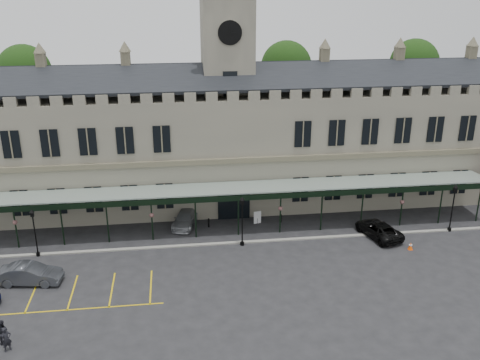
{
  "coord_description": "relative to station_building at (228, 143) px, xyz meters",
  "views": [
    {
      "loc": [
        -5.67,
        -37.99,
        22.78
      ],
      "look_at": [
        0.0,
        6.0,
        6.0
      ],
      "focal_mm": 40.0,
      "sensor_mm": 36.0,
      "label": 1
    }
  ],
  "objects": [
    {
      "name": "car_taxi",
      "position": [
        -4.91,
        -5.91,
        -5.78
      ],
      "size": [
        3.14,
        5.11,
        1.38
      ],
      "primitive_type": "imported",
      "rotation": [
        0.0,
        0.0,
        -0.27
      ],
      "color": "gray",
      "rests_on": "ground"
    },
    {
      "name": "person_b",
      "position": [
        -17.51,
        -22.72,
        -5.58
      ],
      "size": [
        0.89,
        0.71,
        1.78
      ],
      "primitive_type": "imported",
      "rotation": [
        0.0,
        0.0,
        3.18
      ],
      "color": "black",
      "rests_on": "ground"
    },
    {
      "name": "ground",
      "position": [
        0.0,
        -15.91,
        -6.47
      ],
      "size": [
        140.0,
        140.0,
        0.0
      ],
      "primitive_type": "plane",
      "color": "black"
    },
    {
      "name": "car_left_b",
      "position": [
        -17.5,
        -15.12,
        -5.65
      ],
      "size": [
        5.17,
        2.37,
        1.64
      ],
      "primitive_type": "imported",
      "rotation": [
        0.0,
        0.0,
        1.44
      ],
      "color": "#37393F",
      "rests_on": "ground"
    },
    {
      "name": "tree_behind_right",
      "position": [
        24.0,
        9.09,
        6.35
      ],
      "size": [
        6.0,
        6.0,
        16.0
      ],
      "color": "#332314",
      "rests_on": "ground"
    },
    {
      "name": "station_building",
      "position": [
        0.0,
        0.0,
        0.0
      ],
      "size": [
        60.0,
        10.36,
        17.3
      ],
      "color": "slate",
      "rests_on": "ground"
    },
    {
      "name": "canopy",
      "position": [
        0.0,
        -8.45,
        -4.06
      ],
      "size": [
        50.0,
        4.1,
        4.3
      ],
      "color": "#8C9E93",
      "rests_on": "ground"
    },
    {
      "name": "sign_board",
      "position": [
        2.18,
        -6.46,
        -5.84
      ],
      "size": [
        0.75,
        0.19,
        1.29
      ],
      "rotation": [
        0.0,
        0.0,
        0.19
      ],
      "color": "black",
      "rests_on": "ground"
    },
    {
      "name": "parking_markings",
      "position": [
        -14.0,
        -17.41,
        -6.47
      ],
      "size": [
        16.0,
        6.0,
        0.01
      ],
      "primitive_type": null,
      "color": "gold",
      "rests_on": "ground"
    },
    {
      "name": "tree_behind_left",
      "position": [
        -22.0,
        9.09,
        6.35
      ],
      "size": [
        6.0,
        6.0,
        16.0
      ],
      "color": "#332314",
      "rests_on": "ground"
    },
    {
      "name": "lamp_post_left",
      "position": [
        -17.92,
        -10.54,
        -3.83
      ],
      "size": [
        0.42,
        0.42,
        4.45
      ],
      "color": "black",
      "rests_on": "ground"
    },
    {
      "name": "clock_tower",
      "position": [
        0.0,
        0.09,
        6.64
      ],
      "size": [
        5.6,
        5.6,
        24.8
      ],
      "color": "slate",
      "rests_on": "ground"
    },
    {
      "name": "lamp_post_mid",
      "position": [
        0.08,
        -10.85,
        -3.64
      ],
      "size": [
        0.45,
        0.45,
        4.77
      ],
      "color": "black",
      "rests_on": "ground"
    },
    {
      "name": "lamp_post_right",
      "position": [
        20.24,
        -10.49,
        -3.63
      ],
      "size": [
        0.45,
        0.45,
        4.79
      ],
      "color": "black",
      "rests_on": "ground"
    },
    {
      "name": "bollard_left",
      "position": [
        -2.66,
        -6.68,
        -6.01
      ],
      "size": [
        0.16,
        0.16,
        0.91
      ],
      "primitive_type": "cylinder",
      "color": "black",
      "rests_on": "ground"
    },
    {
      "name": "car_van",
      "position": [
        13.0,
        -10.74,
        -5.75
      ],
      "size": [
        3.77,
        5.66,
        1.44
      ],
      "primitive_type": "imported",
      "rotation": [
        0.0,
        0.0,
        3.43
      ],
      "color": "black",
      "rests_on": "ground"
    },
    {
      "name": "kerb",
      "position": [
        0.0,
        -10.41,
        -6.41
      ],
      "size": [
        60.0,
        0.4,
        0.12
      ],
      "primitive_type": "cube",
      "color": "gray",
      "rests_on": "ground"
    },
    {
      "name": "tree_behind_mid",
      "position": [
        8.0,
        9.09,
        6.35
      ],
      "size": [
        6.0,
        6.0,
        16.0
      ],
      "color": "#332314",
      "rests_on": "ground"
    },
    {
      "name": "traffic_cone",
      "position": [
        14.92,
        -13.61,
        -6.13
      ],
      "size": [
        0.43,
        0.43,
        0.68
      ],
      "rotation": [
        0.0,
        0.0,
        -0.22
      ],
      "color": "#FF5108",
      "rests_on": "ground"
    },
    {
      "name": "bollard_right",
      "position": [
        4.55,
        -6.46,
        -6.05
      ],
      "size": [
        0.15,
        0.15,
        0.83
      ],
      "primitive_type": "cylinder",
      "color": "black",
      "rests_on": "ground"
    },
    {
      "name": "person_a",
      "position": [
        -17.03,
        -23.49,
        -5.6
      ],
      "size": [
        0.76,
        0.71,
        1.73
      ],
      "primitive_type": "imported",
      "rotation": [
        0.0,
        0.0,
        0.62
      ],
      "color": "black",
      "rests_on": "ground"
    }
  ]
}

